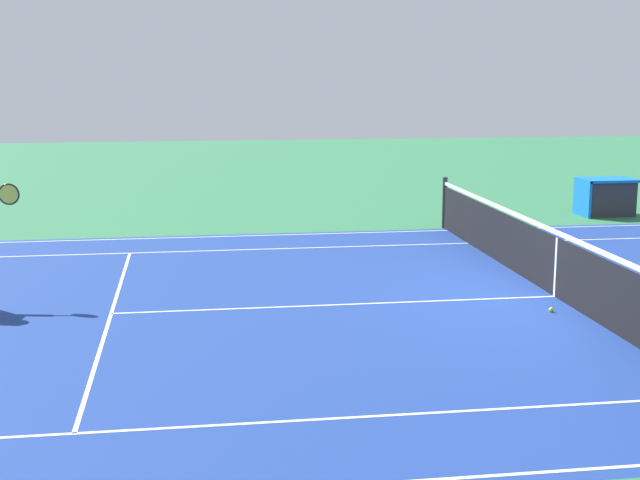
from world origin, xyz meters
name	(u,v)px	position (x,y,z in m)	size (l,w,h in m)	color
ground_plane	(555,297)	(0.00, 0.00, 0.00)	(60.00, 60.00, 0.00)	#2D7247
court_slab	(555,296)	(0.00, 0.00, 0.00)	(24.20, 11.40, 0.00)	navy
court_line_markings	(555,296)	(0.00, 0.00, 0.00)	(23.85, 11.05, 0.01)	white
tennis_net	(557,264)	(0.00, 0.00, 0.49)	(0.10, 11.70, 1.08)	#2D2D33
tennis_ball	(551,310)	(0.40, 0.80, 0.03)	(0.07, 0.07, 0.07)	#CCE01E
equipment_cart_tarped	(606,196)	(-4.13, -6.88, 0.44)	(1.25, 0.84, 0.85)	#2D2D33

